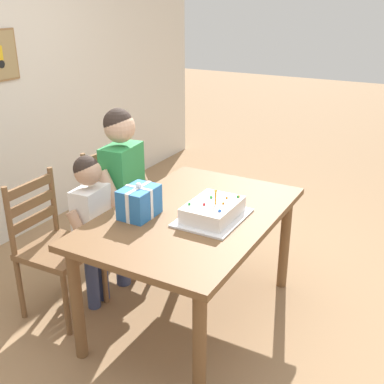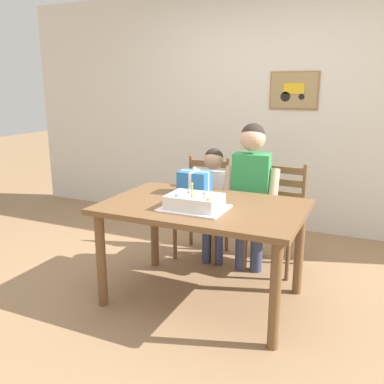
# 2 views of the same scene
# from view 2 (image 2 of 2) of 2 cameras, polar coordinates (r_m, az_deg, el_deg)

# --- Properties ---
(ground_plane) EXTENTS (20.00, 20.00, 0.00)m
(ground_plane) POSITION_cam_2_polar(r_m,az_deg,el_deg) (3.26, 1.48, -14.40)
(ground_plane) COLOR #997551
(back_wall) EXTENTS (6.40, 0.11, 2.60)m
(back_wall) POSITION_cam_2_polar(r_m,az_deg,el_deg) (4.70, 10.98, 10.81)
(back_wall) COLOR silver
(back_wall) RESTS_ON ground
(dining_table) EXTENTS (1.43, 0.94, 0.75)m
(dining_table) POSITION_cam_2_polar(r_m,az_deg,el_deg) (3.01, 1.56, -3.46)
(dining_table) COLOR brown
(dining_table) RESTS_ON ground
(birthday_cake) EXTENTS (0.44, 0.34, 0.19)m
(birthday_cake) POSITION_cam_2_polar(r_m,az_deg,el_deg) (2.84, 0.32, -1.43)
(birthday_cake) COLOR silver
(birthday_cake) RESTS_ON dining_table
(gift_box_red_large) EXTENTS (0.24, 0.18, 0.21)m
(gift_box_red_large) POSITION_cam_2_polar(r_m,az_deg,el_deg) (3.25, 0.36, 1.33)
(gift_box_red_large) COLOR #286BB7
(gift_box_red_large) RESTS_ON dining_table
(chair_left) EXTENTS (0.43, 0.43, 0.92)m
(chair_left) POSITION_cam_2_polar(r_m,az_deg,el_deg) (3.91, 1.57, -2.03)
(chair_left) COLOR brown
(chair_left) RESTS_ON ground
(chair_right) EXTENTS (0.46, 0.46, 0.92)m
(chair_right) POSITION_cam_2_polar(r_m,az_deg,el_deg) (3.71, 11.52, -3.24)
(chair_right) COLOR brown
(chair_right) RESTS_ON ground
(child_older) EXTENTS (0.48, 0.28, 1.28)m
(child_older) POSITION_cam_2_polar(r_m,az_deg,el_deg) (3.50, 8.14, 1.14)
(child_older) COLOR #38426B
(child_older) RESTS_ON ground
(child_younger) EXTENTS (0.39, 0.23, 1.06)m
(child_younger) POSITION_cam_2_polar(r_m,az_deg,el_deg) (3.64, 2.93, -0.46)
(child_younger) COLOR #38426B
(child_younger) RESTS_ON ground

